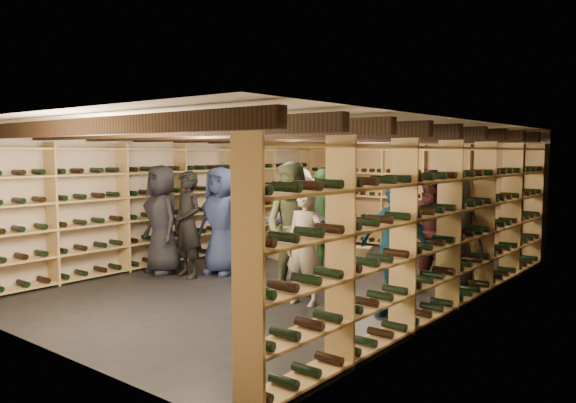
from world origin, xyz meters
The scene contains 21 objects.
ground centered at (0.00, 0.00, 0.00)m, with size 8.00×8.00×0.00m, color black.
walls centered at (0.00, 0.00, 1.20)m, with size 5.52×8.02×2.40m.
ceiling centered at (0.00, 0.00, 2.40)m, with size 5.50×8.00×0.01m, color beige.
ceiling_joists centered at (0.00, 0.00, 2.26)m, with size 5.40×7.12×0.18m.
wine_rack_left centered at (-2.57, 0.00, 1.08)m, with size 0.32×7.50×2.15m.
wine_rack_right centered at (2.57, 0.00, 1.08)m, with size 0.32×7.50×2.15m.
wine_rack_back centered at (0.00, 3.83, 1.07)m, with size 4.70×0.30×2.15m.
crate_stack_left centered at (-1.23, 1.30, 0.42)m, with size 0.57×0.46×0.85m.
crate_stack_right centered at (-0.80, 1.30, 0.17)m, with size 0.51×0.34×0.34m.
crate_loose centered at (-0.27, 2.46, 0.09)m, with size 0.50×0.33×0.17m, color tan.
person_0 centered at (-1.96, -0.94, 0.90)m, with size 0.88×0.57×1.79m, color black.
person_1 centered at (-1.41, -0.87, 0.85)m, with size 0.62×0.41×1.70m, color black.
person_2 centered at (0.60, -0.67, 0.93)m, with size 0.91×0.71×1.86m, color #485232.
person_4 centered at (2.18, -0.72, 0.84)m, with size 0.98×0.41×1.67m, color navy.
person_6 centered at (-1.16, -0.38, 0.88)m, with size 0.86×0.56×1.76m, color #1E294B.
person_7 centered at (1.04, -1.00, 0.77)m, with size 0.56×0.37×1.54m, color gray.
person_8 centered at (2.18, 0.41, 0.88)m, with size 0.86×0.67×1.76m, color #441B1E.
person_9 centered at (-0.83, 1.30, 0.85)m, with size 1.10×0.63×1.71m, color #BAB4A9.
person_10 centered at (0.01, 0.85, 0.87)m, with size 1.02×0.42×1.73m, color #265429.
person_11 centered at (0.22, -0.03, 0.84)m, with size 1.55×0.49×1.67m, color slate.
person_12 centered at (2.18, 1.24, 0.82)m, with size 0.81×0.52×1.65m, color #37363B.
Camera 1 is at (5.39, -6.79, 1.99)m, focal length 35.00 mm.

